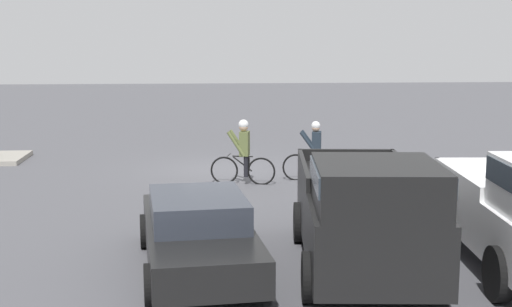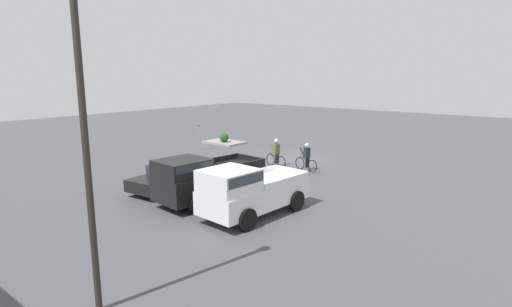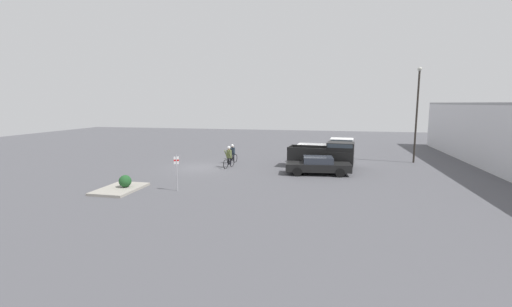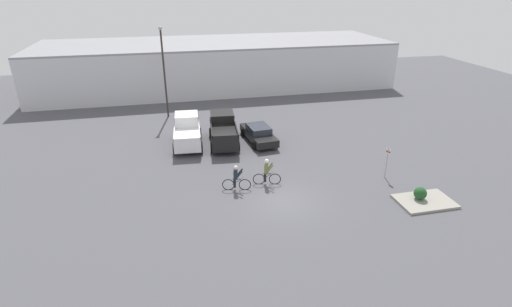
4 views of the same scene
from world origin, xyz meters
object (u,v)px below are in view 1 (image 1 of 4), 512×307
(sedan_0, at_px, (198,232))
(cyclist_1, at_px, (315,151))
(cyclist_0, at_px, (243,151))
(pickup_truck_1, at_px, (365,211))

(sedan_0, height_order, cyclist_1, cyclist_1)
(sedan_0, xyz_separation_m, cyclist_1, (-3.20, -7.49, 0.16))
(cyclist_0, bearing_deg, pickup_truck_1, 101.68)
(sedan_0, bearing_deg, cyclist_1, -113.11)
(pickup_truck_1, bearing_deg, cyclist_0, -78.32)
(pickup_truck_1, distance_m, sedan_0, 2.84)
(cyclist_0, xyz_separation_m, cyclist_1, (-2.01, -0.30, -0.07))
(cyclist_1, bearing_deg, cyclist_0, 8.51)
(pickup_truck_1, distance_m, cyclist_1, 7.97)
(pickup_truck_1, relative_size, cyclist_1, 3.04)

